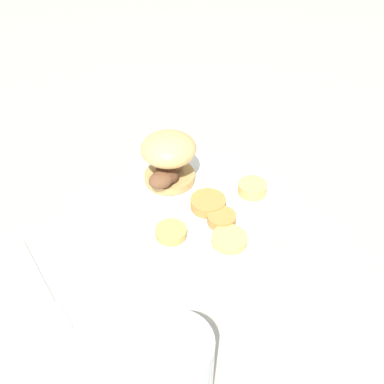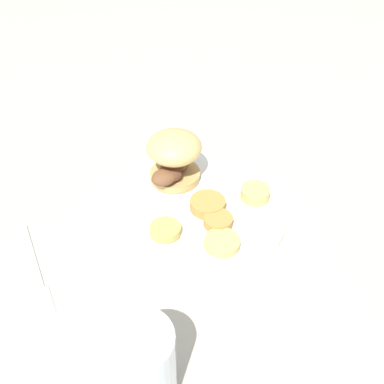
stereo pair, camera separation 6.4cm
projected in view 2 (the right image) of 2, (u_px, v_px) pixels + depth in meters
ground_plane at (192, 215)px, 0.67m from camera, size 4.00×4.00×0.00m
dinner_plate at (192, 210)px, 0.67m from camera, size 0.28×0.28×0.02m
sandwich at (174, 157)px, 0.68m from camera, size 0.08×0.09×0.08m
potato_round_0 at (165, 230)px, 0.61m from camera, size 0.04×0.04×0.01m
potato_round_1 at (222, 242)px, 0.60m from camera, size 0.05×0.05×0.01m
potato_round_2 at (218, 221)px, 0.63m from camera, size 0.04×0.04×0.01m
potato_round_3 at (208, 204)px, 0.65m from camera, size 0.05×0.05×0.01m
potato_round_4 at (255, 193)px, 0.67m from camera, size 0.04×0.04×0.02m
fork at (33, 269)px, 0.59m from camera, size 0.17×0.05×0.00m
drinking_glass at (141, 367)px, 0.43m from camera, size 0.07×0.07×0.10m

